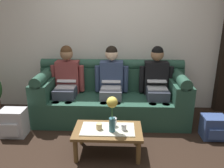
{
  "coord_description": "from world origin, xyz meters",
  "views": [
    {
      "loc": [
        0.16,
        -2.39,
        1.76
      ],
      "look_at": [
        0.03,
        0.77,
        0.73
      ],
      "focal_mm": 36.35,
      "sensor_mm": 36.0,
      "label": 1
    }
  ],
  "objects": [
    {
      "name": "person_right",
      "position": [
        0.74,
        1.17,
        0.66
      ],
      "size": [
        0.56,
        0.67,
        1.22
      ],
      "color": "#383D4C",
      "rests_on": "ground_plane"
    },
    {
      "name": "person_middle",
      "position": [
        0.0,
        1.17,
        0.66
      ],
      "size": [
        0.56,
        0.67,
        1.22
      ],
      "color": "#595B66",
      "rests_on": "ground_plane"
    },
    {
      "name": "couch",
      "position": [
        0.0,
        1.17,
        0.37
      ],
      "size": [
        2.45,
        0.88,
        0.96
      ],
      "color": "#234738",
      "rests_on": "ground_plane"
    },
    {
      "name": "cup_far_center",
      "position": [
        0.07,
        0.2,
        0.41
      ],
      "size": [
        0.08,
        0.08,
        0.11
      ],
      "primitive_type": "cylinder",
      "color": "silver",
      "rests_on": "coffee_table"
    },
    {
      "name": "backpack_right",
      "position": [
        1.49,
        0.56,
        0.16
      ],
      "size": [
        0.32,
        0.3,
        0.33
      ],
      "color": "#33477A",
      "rests_on": "ground_plane"
    },
    {
      "name": "cup_near_right",
      "position": [
        0.2,
        0.1,
        0.39
      ],
      "size": [
        0.06,
        0.06,
        0.08
      ],
      "primitive_type": "cylinder",
      "color": "silver",
      "rests_on": "coffee_table"
    },
    {
      "name": "backpack_left",
      "position": [
        -1.4,
        0.51,
        0.2
      ],
      "size": [
        0.35,
        0.3,
        0.4
      ],
      "color": "#B7B7BC",
      "rests_on": "ground_plane"
    },
    {
      "name": "back_wall_patterned",
      "position": [
        0.0,
        1.7,
        1.45
      ],
      "size": [
        6.0,
        0.12,
        2.9
      ],
      "primitive_type": "cube",
      "color": "silver",
      "rests_on": "ground_plane"
    },
    {
      "name": "cup_near_left",
      "position": [
        -0.11,
        0.11,
        0.39
      ],
      "size": [
        0.07,
        0.07,
        0.08
      ],
      "primitive_type": "cylinder",
      "color": "#DBB77A",
      "rests_on": "coffee_table"
    },
    {
      "name": "ground_plane",
      "position": [
        0.0,
        0.0,
        0.0
      ],
      "size": [
        14.0,
        14.0,
        0.0
      ],
      "primitive_type": "plane",
      "color": "black"
    },
    {
      "name": "person_left",
      "position": [
        -0.74,
        1.17,
        0.66
      ],
      "size": [
        0.56,
        0.67,
        1.22
      ],
      "color": "#383D4C",
      "rests_on": "ground_plane"
    },
    {
      "name": "flower_vase",
      "position": [
        0.06,
        0.07,
        0.64
      ],
      "size": [
        0.13,
        0.13,
        0.45
      ],
      "color": "#336672",
      "rests_on": "coffee_table"
    },
    {
      "name": "coffee_table",
      "position": [
        0.0,
        0.13,
        0.3
      ],
      "size": [
        0.85,
        0.5,
        0.35
      ],
      "color": "brown",
      "rests_on": "ground_plane"
    }
  ]
}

